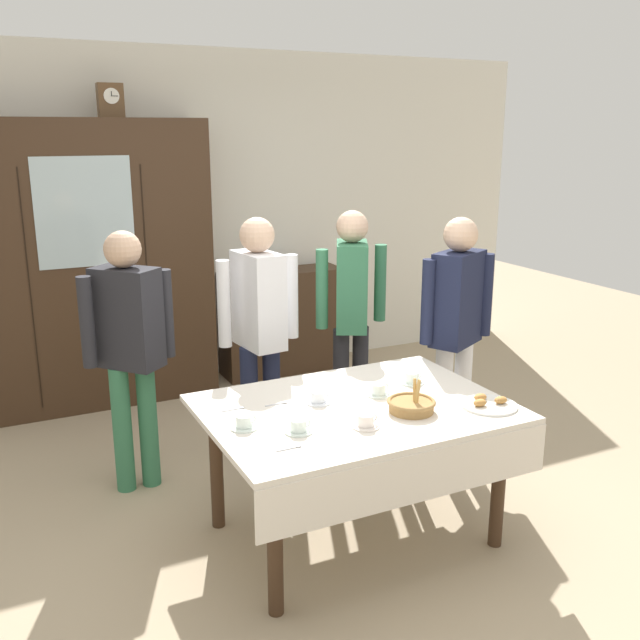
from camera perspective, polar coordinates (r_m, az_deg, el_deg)
The scene contains 22 objects.
ground_plane at distance 4.08m, azimuth 1.29°, elevation -15.47°, with size 12.00×12.00×0.00m, color tan.
back_wall at distance 6.03m, azimuth -10.42°, elevation 7.95°, with size 6.40×0.10×2.70m, color silver.
dining_table at distance 3.61m, azimuth 3.08°, elevation -8.52°, with size 1.50×1.09×0.73m.
wall_cabinet at distance 5.61m, azimuth -18.33°, elevation 4.07°, with size 1.86×0.46×2.15m.
mantel_clock at distance 5.56m, azimuth -16.45°, elevation 16.53°, with size 0.18×0.11×0.24m.
bookshelf_low at distance 6.21m, azimuth -3.04°, elevation -0.10°, with size 1.07×0.35×0.90m.
book_stack at distance 6.10m, azimuth -3.11°, elevation 4.44°, with size 0.16×0.22×0.10m.
tea_cup_near_left at distance 3.29m, azimuth -1.72°, elevation -8.53°, with size 0.13×0.13×0.06m.
tea_cup_front_edge at distance 3.35m, azimuth -6.10°, elevation -8.20°, with size 0.13×0.13×0.06m.
tea_cup_far_left at distance 3.73m, azimuth 4.74°, elevation -5.64°, with size 0.13×0.13×0.06m.
tea_cup_center at distance 3.35m, azimuth 3.71°, elevation -8.12°, with size 0.13×0.13×0.06m.
tea_cup_mid_right at distance 3.92m, azimuth 7.40°, elevation -4.66°, with size 0.13×0.13×0.06m.
tea_cup_back_edge at distance 3.62m, azimuth -0.13°, elevation -6.26°, with size 0.13×0.13×0.06m.
bread_basket at distance 3.54m, azimuth 7.34°, elevation -6.75°, with size 0.24×0.24×0.16m.
pastry_plate at distance 3.68m, azimuth 13.35°, elevation -6.54°, with size 0.28×0.28×0.05m.
spoon_far_left at distance 3.57m, azimuth -6.68°, elevation -7.07°, with size 0.12×0.02×0.01m.
spoon_back_edge at distance 3.62m, azimuth -3.23°, elevation -6.69°, with size 0.12×0.02×0.01m.
spoon_center at distance 3.14m, azimuth -2.16°, elevation -10.17°, with size 0.12×0.02×0.01m.
person_beside_shelf at distance 4.35m, azimuth -4.91°, elevation 0.09°, with size 0.52×0.38×1.57m.
person_behind_table_left at distance 4.49m, azimuth 10.88°, elevation 0.24°, with size 0.52×0.35×1.56m.
person_by_cabinet at distance 4.17m, azimuth -15.06°, elevation -1.40°, with size 0.52×0.40×1.54m.
person_near_right_end at distance 4.75m, azimuth 2.53°, elevation 1.34°, with size 0.52×0.41×1.56m.
Camera 1 is at (-1.63, -3.11, 2.07)m, focal length 39.93 mm.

